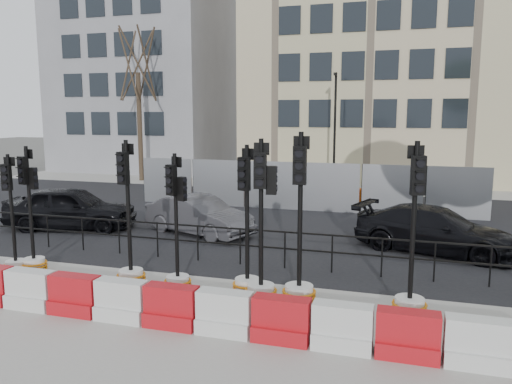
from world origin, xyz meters
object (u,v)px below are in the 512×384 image
(traffic_signal_a, at_px, (15,251))
(car_a, at_px, (71,208))
(car_c, at_px, (435,230))
(traffic_signal_d, at_px, (177,260))
(traffic_signal_h, at_px, (411,283))

(traffic_signal_a, bearing_deg, car_a, 100.22)
(car_c, bearing_deg, traffic_signal_a, 134.25)
(traffic_signal_d, height_order, traffic_signal_h, traffic_signal_h)
(traffic_signal_d, height_order, car_c, traffic_signal_d)
(traffic_signal_d, bearing_deg, traffic_signal_h, 18.48)
(traffic_signal_h, relative_size, car_a, 0.74)
(traffic_signal_a, bearing_deg, traffic_signal_h, -11.37)
(traffic_signal_h, height_order, car_c, traffic_signal_h)
(traffic_signal_d, height_order, car_a, traffic_signal_d)
(traffic_signal_d, relative_size, car_c, 0.64)
(traffic_signal_a, relative_size, car_c, 0.61)
(traffic_signal_h, bearing_deg, traffic_signal_d, 162.05)
(car_a, bearing_deg, traffic_signal_h, -125.61)
(traffic_signal_a, xyz_separation_m, car_a, (-1.84, 4.63, 0.13))
(traffic_signal_a, bearing_deg, car_c, 15.73)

